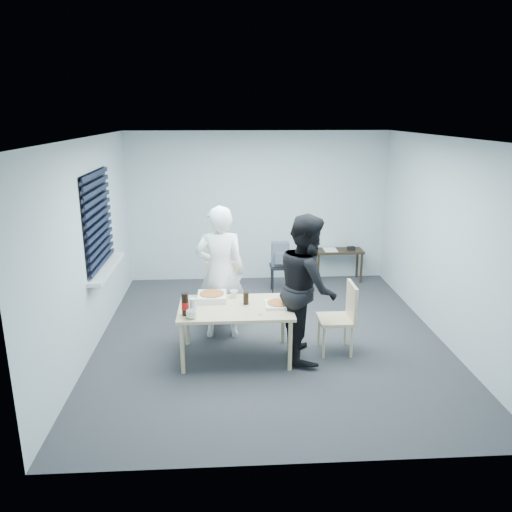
{
  "coord_description": "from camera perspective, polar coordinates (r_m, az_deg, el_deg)",
  "views": [
    {
      "loc": [
        -0.55,
        -6.07,
        2.89
      ],
      "look_at": [
        -0.18,
        0.1,
        1.1
      ],
      "focal_mm": 35.0,
      "sensor_mm": 36.0,
      "label": 1
    }
  ],
  "objects": [
    {
      "name": "dining_table",
      "position": [
        6.01,
        -2.35,
        -6.33
      ],
      "size": [
        1.35,
        0.86,
        0.66
      ],
      "color": "beige",
      "rests_on": "ground"
    },
    {
      "name": "mug_b",
      "position": [
        6.26,
        -2.56,
        -4.34
      ],
      "size": [
        0.1,
        0.1,
        0.09
      ],
      "primitive_type": "imported",
      "color": "white",
      "rests_on": "dining_table"
    },
    {
      "name": "person_black",
      "position": [
        5.98,
        5.85,
        -3.56
      ],
      "size": [
        0.47,
        0.86,
        1.77
      ],
      "primitive_type": "imported",
      "rotation": [
        0.0,
        0.0,
        1.57
      ],
      "color": "black",
      "rests_on": "ground"
    },
    {
      "name": "backpack",
      "position": [
        8.15,
        2.8,
        0.19
      ],
      "size": [
        0.28,
        0.21,
        0.39
      ],
      "rotation": [
        0.0,
        0.0,
        0.41
      ],
      "color": "slate",
      "rests_on": "stool"
    },
    {
      "name": "room",
      "position": [
        6.83,
        -17.34,
        3.12
      ],
      "size": [
        5.0,
        5.0,
        5.0
      ],
      "color": "#2D2D32",
      "rests_on": "ground"
    },
    {
      "name": "soda_bottle",
      "position": [
        5.75,
        -8.1,
        -5.52
      ],
      "size": [
        0.08,
        0.08,
        0.26
      ],
      "rotation": [
        0.0,
        0.0,
        -0.06
      ],
      "color": "black",
      "rests_on": "dining_table"
    },
    {
      "name": "person_white",
      "position": [
        6.5,
        -4.11,
        -1.89
      ],
      "size": [
        0.65,
        0.42,
        1.77
      ],
      "primitive_type": "imported",
      "rotation": [
        0.0,
        0.0,
        3.14
      ],
      "color": "white",
      "rests_on": "ground"
    },
    {
      "name": "pizza_box_b",
      "position": [
        6.01,
        2.53,
        -5.51
      ],
      "size": [
        0.31,
        0.31,
        0.04
      ],
      "rotation": [
        0.0,
        0.0,
        0.22
      ],
      "color": "white",
      "rests_on": "dining_table"
    },
    {
      "name": "rubber_band",
      "position": [
        5.75,
        0.51,
        -6.72
      ],
      "size": [
        0.07,
        0.07,
        0.0
      ],
      "primitive_type": "torus",
      "rotation": [
        0.0,
        0.0,
        0.33
      ],
      "color": "red",
      "rests_on": "dining_table"
    },
    {
      "name": "papers",
      "position": [
        8.87,
        8.48,
        0.71
      ],
      "size": [
        0.32,
        0.37,
        0.01
      ],
      "primitive_type": "cube",
      "rotation": [
        0.0,
        0.0,
        0.34
      ],
      "color": "white",
      "rests_on": "side_table"
    },
    {
      "name": "pizza_box_a",
      "position": [
        6.2,
        -5.05,
        -4.62
      ],
      "size": [
        0.35,
        0.35,
        0.09
      ],
      "rotation": [
        0.0,
        0.0,
        0.27
      ],
      "color": "white",
      "rests_on": "dining_table"
    },
    {
      "name": "side_table",
      "position": [
        8.91,
        9.42,
        0.19
      ],
      "size": [
        0.84,
        0.37,
        0.56
      ],
      "color": "#2F2214",
      "rests_on": "ground"
    },
    {
      "name": "mug_a",
      "position": [
        5.68,
        -7.39,
        -6.62
      ],
      "size": [
        0.17,
        0.17,
        0.1
      ],
      "primitive_type": "imported",
      "rotation": [
        0.0,
        0.0,
        0.52
      ],
      "color": "white",
      "rests_on": "dining_table"
    },
    {
      "name": "plastic_cups",
      "position": [
        5.77,
        -7.19,
        -5.75
      ],
      "size": [
        0.11,
        0.11,
        0.19
      ],
      "primitive_type": "cylinder",
      "rotation": [
        0.0,
        0.0,
        -0.38
      ],
      "color": "silver",
      "rests_on": "dining_table"
    },
    {
      "name": "stool",
      "position": [
        8.25,
        2.76,
        -1.8
      ],
      "size": [
        0.34,
        0.34,
        0.47
      ],
      "color": "black",
      "rests_on": "ground"
    },
    {
      "name": "cola_glass",
      "position": [
        6.03,
        -1.16,
        -4.85
      ],
      "size": [
        0.08,
        0.08,
        0.15
      ],
      "primitive_type": "cylinder",
      "rotation": [
        0.0,
        0.0,
        0.11
      ],
      "color": "black",
      "rests_on": "dining_table"
    },
    {
      "name": "black_box",
      "position": [
        8.94,
        10.82,
        0.9
      ],
      "size": [
        0.15,
        0.13,
        0.06
      ],
      "primitive_type": "cube",
      "rotation": [
        0.0,
        0.0,
        -0.36
      ],
      "color": "black",
      "rests_on": "side_table"
    },
    {
      "name": "chair_right",
      "position": [
        6.27,
        9.89,
        -6.45
      ],
      "size": [
        0.42,
        0.42,
        0.89
      ],
      "color": "beige",
      "rests_on": "ground"
    },
    {
      "name": "chair_far",
      "position": [
        6.96,
        -3.9,
        -3.91
      ],
      "size": [
        0.42,
        0.42,
        0.89
      ],
      "color": "beige",
      "rests_on": "ground"
    }
  ]
}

